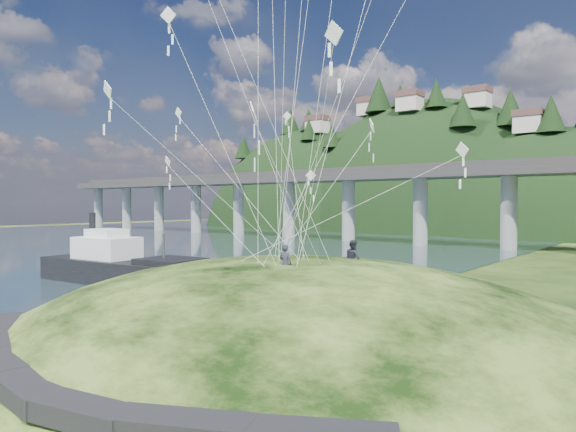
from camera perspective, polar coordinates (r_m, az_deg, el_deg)
The scene contains 9 objects.
ground at distance 31.00m, azimuth -13.18°, elevation -13.15°, with size 320.00×320.00×0.00m, color black.
water at distance 107.53m, azimuth -24.19°, elevation -2.80°, with size 240.00×240.00×0.00m, color #293F4C.
grass_hill at distance 27.36m, azimuth 1.31°, elevation -18.42°, with size 36.00×32.00×13.00m.
footpath at distance 19.27m, azimuth -22.89°, elevation -15.93°, with size 22.29×5.84×0.83m.
bridge at distance 101.70m, azimuth 9.40°, elevation 2.54°, with size 160.00×11.00×15.00m.
far_ridge at distance 156.57m, azimuth 13.35°, elevation -4.13°, with size 153.00×70.00×94.50m.
work_barge at distance 52.13m, azimuth -17.92°, elevation -5.31°, with size 19.92×7.31×6.81m.
wooden_dock at distance 41.18m, azimuth -15.38°, elevation -8.96°, with size 12.15×5.84×0.87m.
kite_flyers at distance 26.02m, azimuth 5.30°, elevation -2.79°, with size 1.96×5.21×1.96m.
Camera 1 is at (23.71, -18.37, 7.82)m, focal length 32.00 mm.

